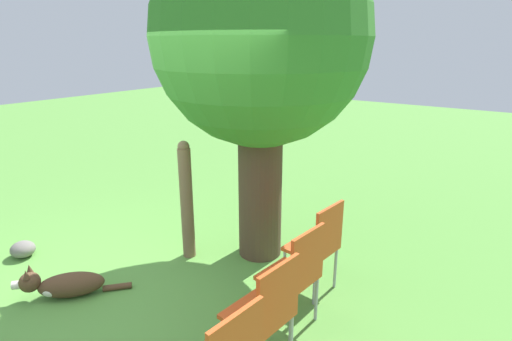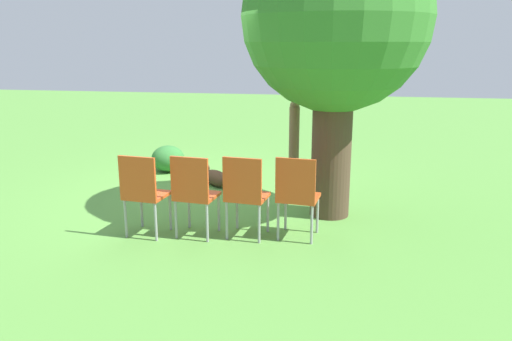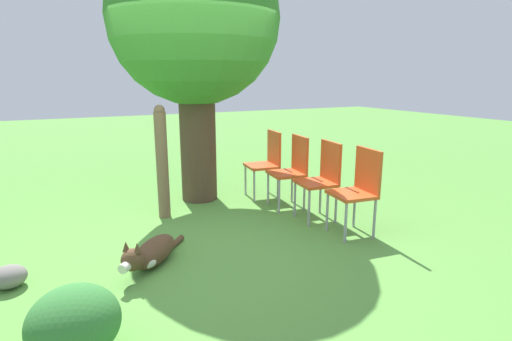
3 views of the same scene
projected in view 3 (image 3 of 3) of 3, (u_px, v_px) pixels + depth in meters
name	position (u px, v px, depth m)	size (l,w,h in m)	color
ground_plane	(203.00, 241.00, 4.28)	(30.00, 30.00, 0.00)	#56933D
oak_tree	(194.00, 23.00, 5.22)	(2.26, 2.26, 3.59)	#4C3828
dog	(151.00, 253.00, 3.67)	(0.78, 0.86, 0.37)	#513823
fence_post	(162.00, 162.00, 4.86)	(0.14, 0.14, 1.40)	brown
red_chair_0	(359.00, 186.00, 4.35)	(0.47, 0.48, 0.96)	#D14C1E
red_chair_1	(322.00, 175.00, 4.82)	(0.47, 0.48, 0.96)	#D14C1E
red_chair_2	(292.00, 167.00, 5.29)	(0.47, 0.48, 0.96)	#D14C1E
red_chair_3	(267.00, 159.00, 5.76)	(0.47, 0.48, 0.96)	#D14C1E
garden_rock	(9.00, 277.00, 3.32)	(0.28, 0.27, 0.19)	slate
low_shrub	(74.00, 322.00, 2.48)	(0.57, 0.57, 0.45)	#337533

